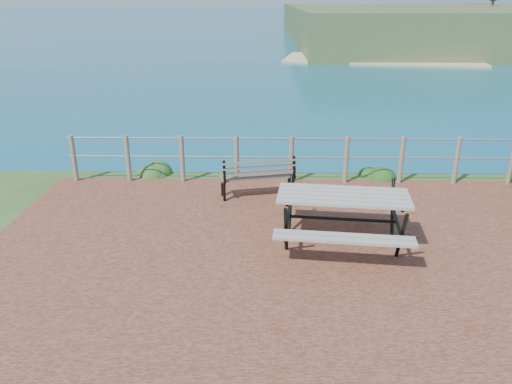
% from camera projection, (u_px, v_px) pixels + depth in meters
% --- Properties ---
extents(ground, '(10.00, 7.00, 0.12)m').
position_uv_depth(ground, '(301.00, 260.00, 7.54)').
color(ground, brown).
rests_on(ground, ground).
extents(ocean, '(1200.00, 1200.00, 0.00)m').
position_uv_depth(ocean, '(267.00, 7.00, 193.66)').
color(ocean, '#156C82').
rests_on(ocean, ground).
extents(safety_railing, '(9.40, 0.10, 1.00)m').
position_uv_depth(safety_railing, '(291.00, 157.00, 10.44)').
color(safety_railing, '#6B5B4C').
rests_on(safety_railing, ground).
extents(picnic_table, '(2.09, 1.74, 0.85)m').
position_uv_depth(picnic_table, '(342.00, 214.00, 7.78)').
color(picnic_table, gray).
rests_on(picnic_table, ground).
extents(park_bench, '(1.52, 0.68, 0.83)m').
position_uv_depth(park_bench, '(258.00, 170.00, 9.72)').
color(park_bench, brown).
rests_on(park_bench, ground).
extents(shrub_lip_west, '(0.74, 0.74, 0.46)m').
position_uv_depth(shrub_lip_west, '(150.00, 175.00, 11.12)').
color(shrub_lip_west, '#2C531F').
rests_on(shrub_lip_west, ground).
extents(shrub_lip_east, '(0.81, 0.81, 0.56)m').
position_uv_depth(shrub_lip_east, '(374.00, 177.00, 10.97)').
color(shrub_lip_east, '#1E3F13').
rests_on(shrub_lip_east, ground).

